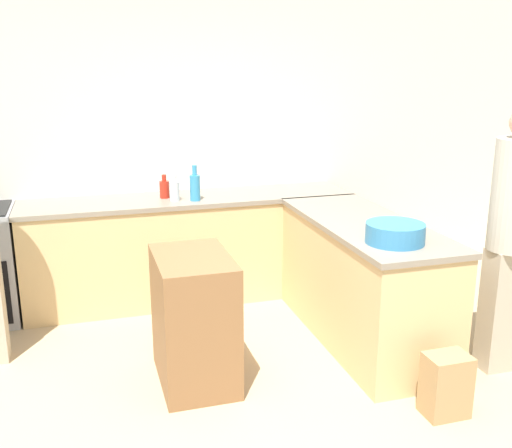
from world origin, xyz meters
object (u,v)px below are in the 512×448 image
vinegar_bottle_clear (175,190)px  paper_bag (446,385)px  hot_sauce_bottle (164,189)px  island_table (194,319)px  dish_soap_bottle (195,187)px  mixing_bowl (395,233)px

vinegar_bottle_clear → paper_bag: size_ratio=0.56×
vinegar_bottle_clear → paper_bag: (1.25, -2.20, -0.82)m
hot_sauce_bottle → paper_bag: size_ratio=0.52×
vinegar_bottle_clear → paper_bag: vinegar_bottle_clear is taller
vinegar_bottle_clear → paper_bag: bearing=-60.3°
island_table → vinegar_bottle_clear: size_ratio=3.96×
island_table → vinegar_bottle_clear: bearing=85.3°
island_table → dish_soap_bottle: 1.47m
vinegar_bottle_clear → island_table: bearing=-94.7°
vinegar_bottle_clear → dish_soap_bottle: bearing=-14.9°
island_table → vinegar_bottle_clear: vinegar_bottle_clear is taller
dish_soap_bottle → paper_bag: 2.56m
paper_bag → mixing_bowl: bearing=97.6°
hot_sauce_bottle → vinegar_bottle_clear: 0.15m
mixing_bowl → dish_soap_bottle: (-1.01, 1.58, 0.05)m
paper_bag → vinegar_bottle_clear: bearing=119.7°
mixing_bowl → dish_soap_bottle: size_ratio=1.28×
island_table → paper_bag: island_table is taller
hot_sauce_bottle → paper_bag: bearing=-60.4°
hot_sauce_bottle → vinegar_bottle_clear: (0.07, -0.13, 0.01)m
hot_sauce_bottle → dish_soap_bottle: bearing=-36.6°
island_table → paper_bag: size_ratio=2.23×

